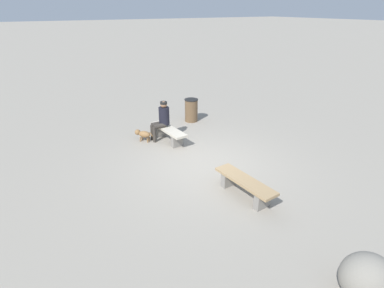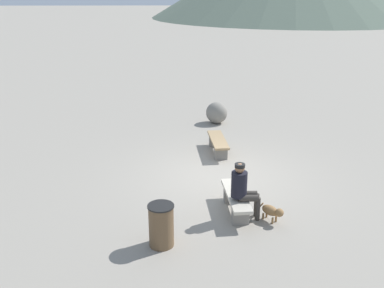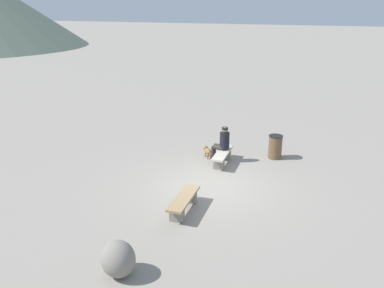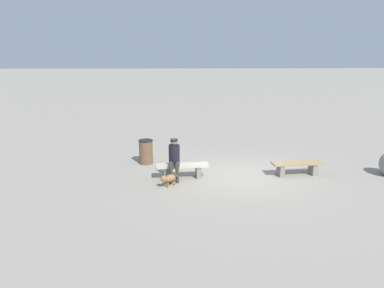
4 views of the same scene
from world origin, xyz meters
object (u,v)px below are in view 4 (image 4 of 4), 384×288
at_px(bench_right, 183,169).
at_px(dog, 168,178).
at_px(trash_bin, 146,152).
at_px(bench_left, 297,166).
at_px(seated_person, 174,156).

xyz_separation_m(bench_right, dog, (0.44, 0.73, -0.06)).
bearing_deg(trash_bin, dog, 109.83).
height_order(bench_left, dog, bench_left).
xyz_separation_m(bench_right, trash_bin, (1.29, -1.62, 0.12)).
height_order(bench_left, trash_bin, trash_bin).
height_order(seated_person, dog, seated_person).
height_order(bench_right, trash_bin, trash_bin).
bearing_deg(trash_bin, seated_person, 120.76).
bearing_deg(bench_right, bench_left, 177.20).
distance_m(seated_person, trash_bin, 2.03).
relative_size(bench_left, dog, 3.24).
distance_m(bench_right, seated_person, 0.52).
distance_m(bench_left, dog, 4.27).
distance_m(dog, trash_bin, 2.51).
distance_m(bench_right, trash_bin, 2.08).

